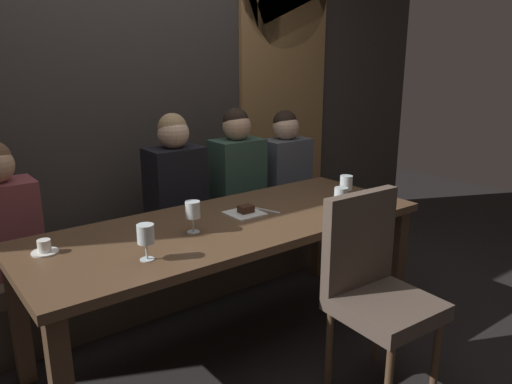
{
  "coord_description": "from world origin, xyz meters",
  "views": [
    {
      "loc": [
        -1.43,
        -2.11,
        1.62
      ],
      "look_at": [
        0.26,
        0.1,
        0.84
      ],
      "focal_mm": 34.89,
      "sensor_mm": 36.0,
      "label": 1
    }
  ],
  "objects_px": {
    "diner_far_end": "(237,168)",
    "diner_near_end": "(285,162)",
    "dining_table": "(230,237)",
    "banquette_bench": "(172,266)",
    "wine_glass_end_left": "(146,235)",
    "fork_on_table": "(267,210)",
    "dessert_plate": "(245,212)",
    "espresso_cup": "(44,248)",
    "wine_glass_center_back": "(193,211)",
    "diner_redhead": "(1,213)",
    "wine_glass_far_right": "(346,184)",
    "diner_bearded": "(175,179)",
    "wine_glass_near_right": "(341,197)",
    "chair_near_side": "(374,282)"
  },
  "relations": [
    {
      "from": "banquette_bench",
      "to": "espresso_cup",
      "type": "xyz_separation_m",
      "value": [
        -0.92,
        -0.55,
        0.54
      ]
    },
    {
      "from": "diner_near_end",
      "to": "espresso_cup",
      "type": "xyz_separation_m",
      "value": [
        -1.94,
        -0.58,
        -0.04
      ]
    },
    {
      "from": "diner_near_end",
      "to": "wine_glass_end_left",
      "type": "relative_size",
      "value": 4.61
    },
    {
      "from": "diner_far_end",
      "to": "diner_near_end",
      "type": "bearing_deg",
      "value": 3.11
    },
    {
      "from": "diner_bearded",
      "to": "diner_far_end",
      "type": "relative_size",
      "value": 1.0
    },
    {
      "from": "diner_redhead",
      "to": "fork_on_table",
      "type": "bearing_deg",
      "value": -28.72
    },
    {
      "from": "banquette_bench",
      "to": "diner_bearded",
      "type": "height_order",
      "value": "diner_bearded"
    },
    {
      "from": "diner_bearded",
      "to": "wine_glass_far_right",
      "type": "relative_size",
      "value": 4.93
    },
    {
      "from": "diner_near_end",
      "to": "wine_glass_end_left",
      "type": "xyz_separation_m",
      "value": [
        -1.6,
        -0.93,
        0.05
      ]
    },
    {
      "from": "dining_table",
      "to": "wine_glass_end_left",
      "type": "bearing_deg",
      "value": -160.63
    },
    {
      "from": "dining_table",
      "to": "wine_glass_near_right",
      "type": "distance_m",
      "value": 0.65
    },
    {
      "from": "diner_bearded",
      "to": "wine_glass_center_back",
      "type": "xyz_separation_m",
      "value": [
        -0.29,
        -0.71,
        0.02
      ]
    },
    {
      "from": "diner_far_end",
      "to": "wine_glass_end_left",
      "type": "bearing_deg",
      "value": -141.2
    },
    {
      "from": "banquette_bench",
      "to": "diner_far_end",
      "type": "height_order",
      "value": "diner_far_end"
    },
    {
      "from": "diner_redhead",
      "to": "banquette_bench",
      "type": "bearing_deg",
      "value": -0.81
    },
    {
      "from": "wine_glass_end_left",
      "to": "dessert_plate",
      "type": "bearing_deg",
      "value": 19.46
    },
    {
      "from": "banquette_bench",
      "to": "espresso_cup",
      "type": "distance_m",
      "value": 1.2
    },
    {
      "from": "wine_glass_end_left",
      "to": "fork_on_table",
      "type": "bearing_deg",
      "value": 14.77
    },
    {
      "from": "wine_glass_far_right",
      "to": "dining_table",
      "type": "bearing_deg",
      "value": 170.88
    },
    {
      "from": "wine_glass_center_back",
      "to": "dessert_plate",
      "type": "bearing_deg",
      "value": 11.5
    },
    {
      "from": "wine_glass_near_right",
      "to": "espresso_cup",
      "type": "bearing_deg",
      "value": 163.09
    },
    {
      "from": "wine_glass_center_back",
      "to": "dessert_plate",
      "type": "distance_m",
      "value": 0.4
    },
    {
      "from": "diner_far_end",
      "to": "diner_near_end",
      "type": "relative_size",
      "value": 1.06
    },
    {
      "from": "diner_bearded",
      "to": "dessert_plate",
      "type": "relative_size",
      "value": 4.25
    },
    {
      "from": "espresso_cup",
      "to": "fork_on_table",
      "type": "bearing_deg",
      "value": -6.07
    },
    {
      "from": "wine_glass_near_right",
      "to": "fork_on_table",
      "type": "relative_size",
      "value": 0.96
    },
    {
      "from": "diner_redhead",
      "to": "fork_on_table",
      "type": "distance_m",
      "value": 1.44
    },
    {
      "from": "espresso_cup",
      "to": "wine_glass_center_back",
      "type": "bearing_deg",
      "value": -14.57
    },
    {
      "from": "banquette_bench",
      "to": "wine_glass_near_right",
      "type": "bearing_deg",
      "value": -61.21
    },
    {
      "from": "wine_glass_center_back",
      "to": "wine_glass_far_right",
      "type": "distance_m",
      "value": 1.02
    },
    {
      "from": "fork_on_table",
      "to": "diner_near_end",
      "type": "bearing_deg",
      "value": 24.97
    },
    {
      "from": "chair_near_side",
      "to": "espresso_cup",
      "type": "relative_size",
      "value": 8.17
    },
    {
      "from": "dining_table",
      "to": "wine_glass_near_right",
      "type": "height_order",
      "value": "wine_glass_near_right"
    },
    {
      "from": "diner_far_end",
      "to": "fork_on_table",
      "type": "distance_m",
      "value": 0.74
    },
    {
      "from": "diner_bearded",
      "to": "espresso_cup",
      "type": "height_order",
      "value": "diner_bearded"
    },
    {
      "from": "wine_glass_center_back",
      "to": "fork_on_table",
      "type": "distance_m",
      "value": 0.53
    },
    {
      "from": "dining_table",
      "to": "dessert_plate",
      "type": "distance_m",
      "value": 0.18
    },
    {
      "from": "banquette_bench",
      "to": "diner_near_end",
      "type": "xyz_separation_m",
      "value": [
        1.02,
        0.03,
        0.58
      ]
    },
    {
      "from": "dessert_plate",
      "to": "wine_glass_center_back",
      "type": "bearing_deg",
      "value": -168.5
    },
    {
      "from": "wine_glass_near_right",
      "to": "fork_on_table",
      "type": "height_order",
      "value": "wine_glass_near_right"
    },
    {
      "from": "espresso_cup",
      "to": "fork_on_table",
      "type": "distance_m",
      "value": 1.2
    },
    {
      "from": "dessert_plate",
      "to": "espresso_cup",
      "type": "bearing_deg",
      "value": 174.69
    },
    {
      "from": "wine_glass_center_back",
      "to": "espresso_cup",
      "type": "bearing_deg",
      "value": 165.43
    },
    {
      "from": "dining_table",
      "to": "diner_near_end",
      "type": "height_order",
      "value": "diner_near_end"
    },
    {
      "from": "wine_glass_center_back",
      "to": "espresso_cup",
      "type": "height_order",
      "value": "wine_glass_center_back"
    },
    {
      "from": "diner_bearded",
      "to": "dessert_plate",
      "type": "xyz_separation_m",
      "value": [
        0.09,
        -0.63,
        -0.08
      ]
    },
    {
      "from": "diner_bearded",
      "to": "wine_glass_center_back",
      "type": "relative_size",
      "value": 4.93
    },
    {
      "from": "dining_table",
      "to": "banquette_bench",
      "type": "height_order",
      "value": "dining_table"
    },
    {
      "from": "dining_table",
      "to": "fork_on_table",
      "type": "height_order",
      "value": "fork_on_table"
    },
    {
      "from": "banquette_bench",
      "to": "diner_bearded",
      "type": "relative_size",
      "value": 3.1
    }
  ]
}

